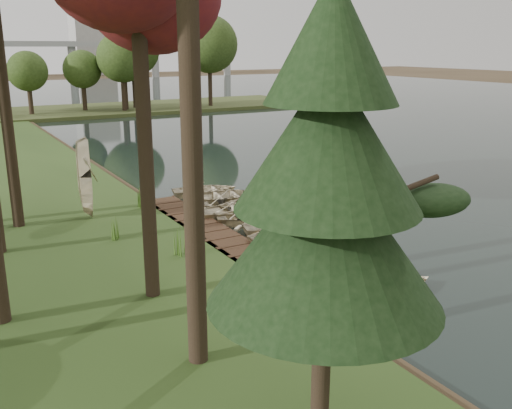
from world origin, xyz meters
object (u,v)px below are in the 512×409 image
boardwalk (235,249)px  stored_rowboat (90,210)px  rowboat_2 (342,257)px  pine_tree (328,181)px  rowboat_0 (391,284)px  rowboat_1 (360,267)px

boardwalk → stored_rowboat: 7.41m
boardwalk → rowboat_2: rowboat_2 is taller
pine_tree → stored_rowboat: bearing=88.3°
rowboat_0 → pine_tree: 10.11m
stored_rowboat → pine_tree: size_ratio=0.42×
rowboat_0 → rowboat_2: size_ratio=0.88×
pine_tree → rowboat_1: bearing=45.6°
rowboat_2 → boardwalk: bearing=49.2°
boardwalk → rowboat_0: bearing=-67.3°
rowboat_2 → stored_rowboat: 11.52m
rowboat_0 → boardwalk: bearing=27.8°
rowboat_1 → rowboat_2: bearing=-22.6°
rowboat_0 → stored_rowboat: bearing=32.2°
rowboat_0 → rowboat_1: bearing=4.1°
boardwalk → rowboat_2: bearing=-52.3°
boardwalk → rowboat_2: size_ratio=4.66×
rowboat_0 → pine_tree: size_ratio=0.36×
pine_tree → boardwalk: bearing=69.0°
rowboat_0 → rowboat_2: 2.58m
boardwalk → pine_tree: pine_tree is taller
boardwalk → rowboat_1: size_ratio=4.85×
boardwalk → rowboat_1: rowboat_1 is taller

